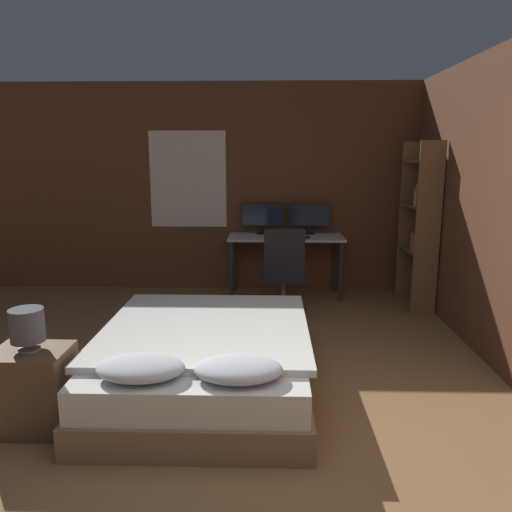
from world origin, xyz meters
TOP-DOWN VIEW (x-y plane):
  - ground_plane at (0.00, 0.00)m, footprint 20.00×20.00m
  - wall_back at (-0.01, 4.17)m, footprint 12.00×0.08m
  - bed at (-0.61, 1.14)m, footprint 1.58×1.96m
  - nightstand at (-1.68, 0.58)m, footprint 0.48×0.39m
  - bedside_lamp at (-1.68, 0.58)m, footprint 0.22×0.22m
  - desk at (0.08, 3.81)m, footprint 1.45×0.58m
  - monitor_left at (-0.22, 4.00)m, footprint 0.55×0.16m
  - monitor_right at (0.38, 4.00)m, footprint 0.55×0.16m
  - keyboard at (0.08, 3.63)m, footprint 0.34×0.13m
  - computer_mouse at (0.34, 3.63)m, footprint 0.07×0.05m
  - office_chair at (0.04, 3.03)m, footprint 0.52×0.52m
  - bookshelf at (1.62, 3.36)m, footprint 0.28×0.74m

SIDE VIEW (x-z plane):
  - ground_plane at x=0.00m, z-range 0.00..0.00m
  - bed at x=-0.61m, z-range -0.04..0.54m
  - nightstand at x=-1.68m, z-range 0.00..0.55m
  - office_chair at x=0.04m, z-range -0.09..0.91m
  - desk at x=0.08m, z-range 0.28..1.06m
  - bedside_lamp at x=-1.68m, z-range 0.58..0.86m
  - keyboard at x=0.08m, z-range 0.78..0.79m
  - computer_mouse at x=0.34m, z-range 0.78..0.81m
  - monitor_left at x=-0.22m, z-range 0.81..1.20m
  - monitor_right at x=0.38m, z-range 0.81..1.20m
  - bookshelf at x=1.62m, z-range 0.08..2.03m
  - wall_back at x=-0.01m, z-range 0.00..2.70m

